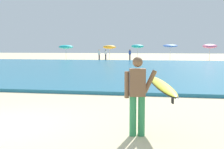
% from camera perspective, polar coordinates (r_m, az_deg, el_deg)
% --- Properties ---
extents(ground_plane, '(160.00, 160.00, 0.00)m').
position_cam_1_polar(ground_plane, '(7.84, -20.92, -9.31)').
color(ground_plane, beige).
extents(sea, '(120.00, 28.00, 0.14)m').
position_cam_1_polar(sea, '(25.84, 1.20, 1.28)').
color(sea, teal).
rests_on(sea, ground).
extents(surfer_with_board, '(1.22, 3.00, 1.73)m').
position_cam_1_polar(surfer_with_board, '(6.37, 7.47, -2.78)').
color(surfer_with_board, '#338E56').
rests_on(surfer_with_board, ground).
extents(beach_umbrella_0, '(2.21, 2.22, 2.23)m').
position_cam_1_polar(beach_umbrella_0, '(45.66, -8.98, 5.35)').
color(beach_umbrella_0, beige).
rests_on(beach_umbrella_0, ground).
extents(beach_umbrella_1, '(2.00, 2.01, 2.19)m').
position_cam_1_polar(beach_umbrella_1, '(44.97, -0.51, 5.38)').
color(beach_umbrella_1, beige).
rests_on(beach_umbrella_1, ground).
extents(beach_umbrella_2, '(1.87, 1.88, 2.30)m').
position_cam_1_polar(beach_umbrella_2, '(43.32, 4.98, 5.50)').
color(beach_umbrella_2, beige).
rests_on(beach_umbrella_2, ground).
extents(beach_umbrella_3, '(2.15, 2.16, 2.32)m').
position_cam_1_polar(beach_umbrella_3, '(43.96, 11.29, 5.50)').
color(beach_umbrella_3, beige).
rests_on(beach_umbrella_3, ground).
extents(beach_umbrella_4, '(1.96, 2.00, 2.39)m').
position_cam_1_polar(beach_umbrella_4, '(42.64, 18.54, 5.26)').
color(beach_umbrella_4, beige).
rests_on(beach_umbrella_4, ground).
extents(beachgoer_near_row_left, '(0.32, 0.20, 1.58)m').
position_cam_1_polar(beachgoer_near_row_left, '(42.24, 3.50, 3.94)').
color(beachgoer_near_row_left, '#383842').
rests_on(beachgoer_near_row_left, ground).
extents(beachgoer_near_row_mid, '(0.32, 0.20, 1.58)m').
position_cam_1_polar(beachgoer_near_row_mid, '(41.99, -2.51, 3.94)').
color(beachgoer_near_row_mid, '#383842').
rests_on(beachgoer_near_row_mid, ground).
extents(beachgoer_near_row_right, '(0.32, 0.20, 1.58)m').
position_cam_1_polar(beachgoer_near_row_right, '(42.42, -1.25, 3.96)').
color(beachgoer_near_row_right, '#383842').
rests_on(beachgoer_near_row_right, ground).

